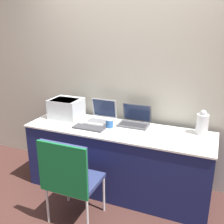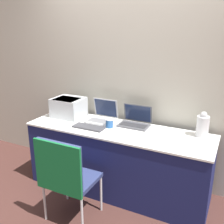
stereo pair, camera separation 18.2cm
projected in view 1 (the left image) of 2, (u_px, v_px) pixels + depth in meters
ground_plane at (107, 203)px, 2.93m from camera, size 14.00×14.00×0.00m
wall_back at (131, 77)px, 3.17m from camera, size 8.00×0.05×2.60m
table at (118, 160)px, 3.08m from camera, size 2.13×0.64×0.79m
printer at (66, 108)px, 3.29m from camera, size 0.37×0.32×0.24m
laptop_left at (101, 116)px, 3.19m from camera, size 0.32×0.30×0.25m
laptop_right at (135, 120)px, 3.07m from camera, size 0.35×0.26×0.23m
external_keyboard at (89, 128)px, 2.96m from camera, size 0.37×0.15×0.02m
coffee_cup at (109, 123)px, 2.99m from camera, size 0.09×0.09×0.10m
metal_pitcher at (202, 123)px, 2.78m from camera, size 0.13×0.13×0.27m
chair at (69, 174)px, 2.46m from camera, size 0.50×0.43×0.91m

